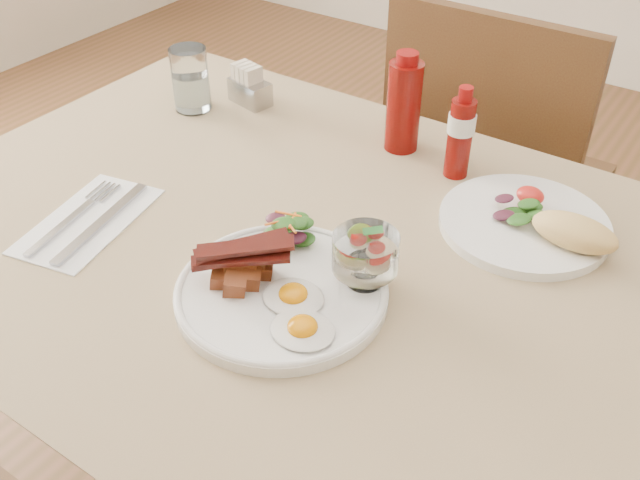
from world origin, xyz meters
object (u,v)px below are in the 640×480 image
hot_sauce_bottle (460,134)px  water_glass (191,83)px  fruit_cup (366,253)px  ketchup_bottle (404,105)px  table (323,296)px  sugar_caddy (249,87)px  chair_far (489,178)px  second_plate (536,224)px  main_plate (282,293)px

hot_sauce_bottle → water_glass: (-0.52, -0.07, -0.02)m
fruit_cup → ketchup_bottle: bearing=111.9°
fruit_cup → hot_sauce_bottle: (-0.03, 0.33, 0.01)m
table → sugar_caddy: sugar_caddy is taller
sugar_caddy → table: bearing=-27.0°
chair_far → second_plate: (0.23, -0.46, 0.24)m
main_plate → sugar_caddy: sugar_caddy is taller
ketchup_bottle → chair_far: bearing=81.7°
hot_sauce_bottle → water_glass: 0.52m
table → fruit_cup: 0.18m
table → ketchup_bottle: 0.36m
chair_far → second_plate: bearing=-62.7°
fruit_cup → hot_sauce_bottle: size_ratio=0.56×
main_plate → hot_sauce_bottle: size_ratio=1.80×
table → fruit_cup: fruit_cup is taller
table → fruit_cup: bearing=-24.4°
chair_far → second_plate: chair_far is taller
main_plate → fruit_cup: 0.12m
fruit_cup → sugar_caddy: size_ratio=0.97×
chair_far → ketchup_bottle: chair_far is taller
fruit_cup → ketchup_bottle: ketchup_bottle is taller
table → second_plate: second_plate is taller
fruit_cup → ketchup_bottle: (-0.14, 0.36, 0.02)m
hot_sauce_bottle → sugar_caddy: size_ratio=1.72×
table → chair_far: bearing=90.0°
table → chair_far: (0.00, 0.66, -0.14)m
hot_sauce_bottle → table: bearing=-103.0°
chair_far → fruit_cup: (0.09, -0.71, 0.29)m
second_plate → ketchup_bottle: 0.31m
chair_far → second_plate: 0.57m
ketchup_bottle → sugar_caddy: (-0.33, -0.01, -0.05)m
hot_sauce_bottle → sugar_caddy: (-0.44, 0.01, -0.04)m
chair_far → sugar_caddy: 0.58m
main_plate → table: bearing=96.0°
chair_far → water_glass: (-0.45, -0.44, 0.28)m
table → fruit_cup: (0.09, -0.04, 0.15)m
main_plate → fruit_cup: size_ratio=3.20×
table → chair_far: 0.68m
ketchup_bottle → fruit_cup: bearing=-68.1°
water_glass → chair_far: bearing=44.3°
chair_far → water_glass: 0.69m
second_plate → ketchup_bottle: (-0.29, 0.11, 0.06)m
hot_sauce_bottle → sugar_caddy: bearing=178.3°
chair_far → ketchup_bottle: size_ratio=5.34×
table → ketchup_bottle: (-0.05, 0.32, 0.17)m
ketchup_bottle → hot_sauce_bottle: (0.12, -0.03, -0.01)m
chair_far → water_glass: size_ratio=7.81×
main_plate → chair_far: bearing=90.9°
main_plate → water_glass: size_ratio=2.35×
main_plate → ketchup_bottle: (-0.06, 0.43, 0.07)m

